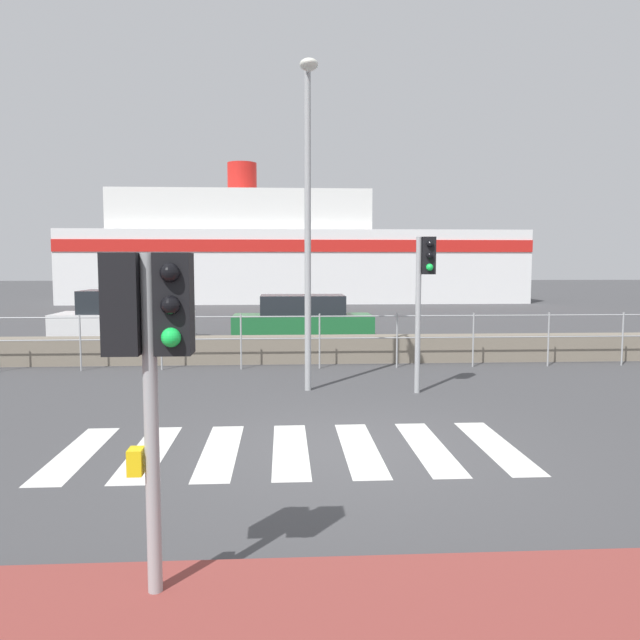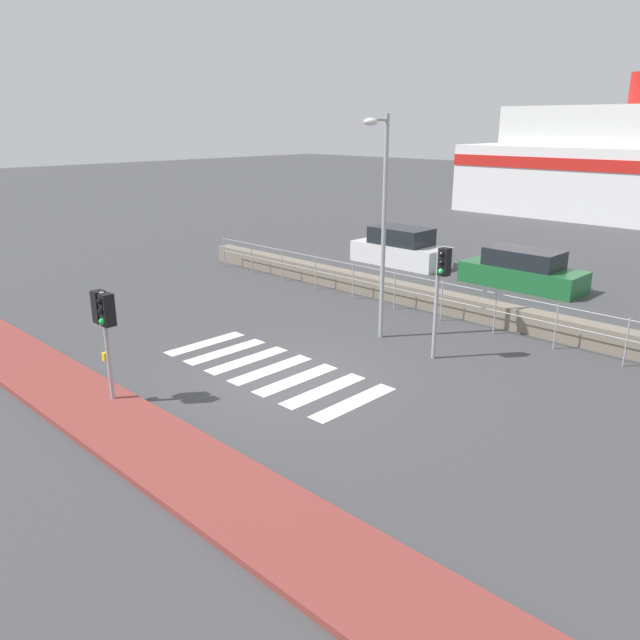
{
  "view_description": "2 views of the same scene",
  "coord_description": "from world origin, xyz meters",
  "px_view_note": "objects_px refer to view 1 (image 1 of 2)",
  "views": [
    {
      "loc": [
        -0.82,
        -7.86,
        2.4
      ],
      "look_at": [
        -0.24,
        2.0,
        1.5
      ],
      "focal_mm": 35.0,
      "sensor_mm": 36.0,
      "label": 1
    },
    {
      "loc": [
        10.0,
        -9.3,
        5.75
      ],
      "look_at": [
        -0.04,
        1.0,
        1.2
      ],
      "focal_mm": 35.0,
      "sensor_mm": 36.0,
      "label": 2
    }
  ],
  "objects_px": {
    "traffic_light_near": "(149,335)",
    "parked_car_white": "(124,319)",
    "traffic_light_far": "(424,279)",
    "streetlamp": "(308,192)",
    "parked_car_green": "(303,320)",
    "ferry_boat": "(285,256)"
  },
  "relations": [
    {
      "from": "traffic_light_near",
      "to": "parked_car_white",
      "type": "height_order",
      "value": "traffic_light_near"
    },
    {
      "from": "traffic_light_far",
      "to": "traffic_light_near",
      "type": "bearing_deg",
      "value": -116.28
    },
    {
      "from": "traffic_light_near",
      "to": "parked_car_white",
      "type": "xyz_separation_m",
      "value": [
        -4.05,
        15.44,
        -1.25
      ]
    },
    {
      "from": "streetlamp",
      "to": "parked_car_green",
      "type": "height_order",
      "value": "streetlamp"
    },
    {
      "from": "traffic_light_far",
      "to": "parked_car_white",
      "type": "xyz_separation_m",
      "value": [
        -7.53,
        8.39,
        -1.45
      ]
    },
    {
      "from": "parked_car_green",
      "to": "ferry_boat",
      "type": "bearing_deg",
      "value": 91.33
    },
    {
      "from": "traffic_light_near",
      "to": "parked_car_green",
      "type": "bearing_deg",
      "value": 84.41
    },
    {
      "from": "parked_car_green",
      "to": "traffic_light_far",
      "type": "bearing_deg",
      "value": -76.78
    },
    {
      "from": "traffic_light_near",
      "to": "parked_car_green",
      "type": "xyz_separation_m",
      "value": [
        1.51,
        15.44,
        -1.32
      ]
    },
    {
      "from": "traffic_light_near",
      "to": "ferry_boat",
      "type": "relative_size",
      "value": 0.09
    },
    {
      "from": "traffic_light_near",
      "to": "streetlamp",
      "type": "xyz_separation_m",
      "value": [
        1.36,
        7.27,
        1.78
      ]
    },
    {
      "from": "traffic_light_far",
      "to": "parked_car_green",
      "type": "xyz_separation_m",
      "value": [
        -1.97,
        8.39,
        -1.52
      ]
    },
    {
      "from": "parked_car_white",
      "to": "traffic_light_far",
      "type": "bearing_deg",
      "value": -48.08
    },
    {
      "from": "ferry_boat",
      "to": "parked_car_green",
      "type": "relative_size",
      "value": 6.33
    },
    {
      "from": "traffic_light_near",
      "to": "traffic_light_far",
      "type": "bearing_deg",
      "value": 63.72
    },
    {
      "from": "traffic_light_far",
      "to": "ferry_boat",
      "type": "relative_size",
      "value": 0.1
    },
    {
      "from": "streetlamp",
      "to": "ferry_boat",
      "type": "height_order",
      "value": "ferry_boat"
    },
    {
      "from": "streetlamp",
      "to": "parked_car_white",
      "type": "distance_m",
      "value": 10.26
    },
    {
      "from": "streetlamp",
      "to": "ferry_boat",
      "type": "xyz_separation_m",
      "value": [
        -0.31,
        27.95,
        -0.81
      ]
    },
    {
      "from": "parked_car_white",
      "to": "parked_car_green",
      "type": "bearing_deg",
      "value": 0.0
    },
    {
      "from": "traffic_light_far",
      "to": "parked_car_green",
      "type": "distance_m",
      "value": 8.75
    },
    {
      "from": "traffic_light_near",
      "to": "parked_car_green",
      "type": "relative_size",
      "value": 0.56
    }
  ]
}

